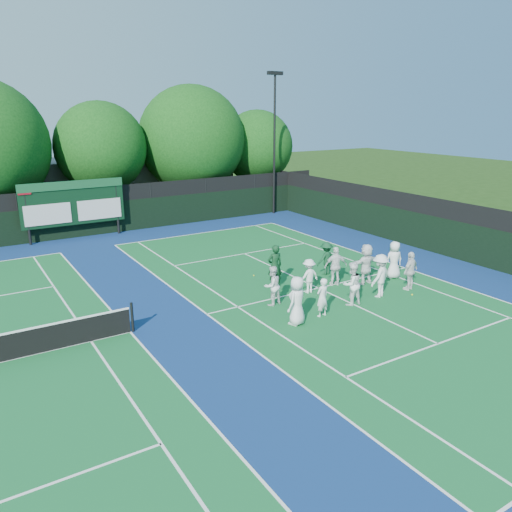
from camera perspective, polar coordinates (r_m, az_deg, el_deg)
ground at (r=21.51m, az=8.81°, el=-4.45°), size 120.00×120.00×0.00m
court_apron at (r=19.25m, az=-7.02°, el=-6.94°), size 34.00×32.00×0.01m
near_court at (r=22.22m, az=7.14°, el=-3.66°), size 11.05×23.85×0.01m
back_fence at (r=32.55m, az=-18.46°, el=4.56°), size 34.00×0.08×3.00m
divider_fence_right at (r=28.20m, az=21.64°, el=2.50°), size 0.08×32.00×3.00m
scoreboard at (r=31.79m, az=-20.18°, el=5.66°), size 6.00×0.21×3.55m
clubhouse at (r=41.08m, az=-15.85°, el=8.03°), size 18.00×6.00×4.00m
light_pole_right at (r=37.18m, az=2.13°, el=14.47°), size 1.20×0.30×10.12m
tree_c at (r=36.03m, az=-17.11°, el=11.54°), size 6.10×6.10×8.16m
tree_d at (r=38.31m, az=-7.20°, el=12.81°), size 7.82×7.82×9.35m
tree_e at (r=41.09m, az=0.24°, el=12.22°), size 5.73×5.73×7.56m
tennis_ball_0 at (r=20.16m, az=7.66°, el=-5.77°), size 0.07×0.07×0.07m
tennis_ball_1 at (r=24.42m, az=13.80°, el=-2.09°), size 0.07×0.07×0.07m
tennis_ball_2 at (r=22.24m, az=17.41°, el=-4.24°), size 0.07×0.07×0.07m
tennis_ball_4 at (r=23.60m, az=-0.26°, el=-2.25°), size 0.07×0.07×0.07m
tennis_ball_5 at (r=23.49m, az=17.24°, el=-3.11°), size 0.07×0.07×0.07m
player_front_0 at (r=18.25m, az=4.70°, el=-5.11°), size 1.06×0.90×1.84m
player_front_1 at (r=19.07m, az=7.59°, el=-4.72°), size 0.60×0.43×1.53m
player_front_2 at (r=20.35m, az=10.89°, el=-3.18°), size 0.87×0.70×1.74m
player_front_3 at (r=21.44m, az=13.97°, el=-2.21°), size 1.34×1.02×1.84m
player_front_4 at (r=22.64m, az=17.23°, el=-1.64°), size 1.08×0.63×1.72m
player_back_0 at (r=19.99m, az=1.86°, el=-3.42°), size 0.87×0.73×1.63m
player_back_1 at (r=21.44m, az=6.06°, el=-2.29°), size 0.97×0.56×1.50m
player_back_2 at (r=22.45m, az=9.10°, el=-1.16°), size 1.13×0.78×1.78m
player_back_3 at (r=22.90m, az=12.45°, el=-0.90°), size 1.73×0.60×1.85m
player_back_4 at (r=23.99m, az=15.50°, el=-0.43°), size 0.97×0.75×1.76m
coach_left at (r=21.92m, az=2.16°, el=-1.17°), size 0.75×0.54×1.94m
coach_right at (r=23.84m, az=8.03°, el=-0.28°), size 1.07×0.66×1.60m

